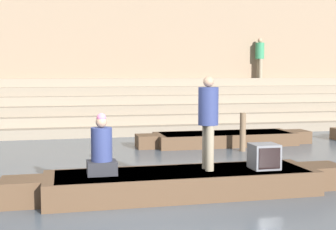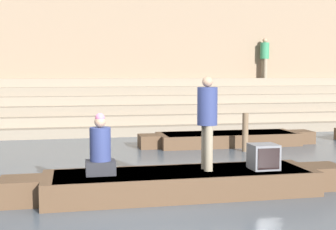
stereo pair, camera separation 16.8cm
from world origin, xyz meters
name	(u,v)px [view 2 (the right image)]	position (x,y,z in m)	size (l,w,h in m)	color
ground_plane	(123,202)	(0.00, 0.00, 0.00)	(120.00, 120.00, 0.00)	#4C5660
ghat_steps	(93,112)	(0.00, 10.30, 0.71)	(36.00, 3.57, 1.97)	gray
back_wall	(90,39)	(0.00, 12.19, 3.59)	(34.20, 1.28, 7.23)	#937A60
rowboat_main	(182,182)	(1.08, 0.24, 0.23)	(6.20, 1.40, 0.43)	brown
person_standing	(207,117)	(1.55, 0.26, 1.40)	(0.36, 0.36, 1.69)	gray
person_rowing	(100,150)	(-0.35, 0.28, 0.85)	(0.51, 0.40, 1.06)	#28282D
tv_set	(264,157)	(2.58, 0.12, 0.66)	(0.49, 0.47, 0.46)	slate
moored_boat_shore	(228,138)	(3.81, 5.62, 0.20)	(5.42, 1.35, 0.38)	brown
mooring_post	(245,132)	(3.90, 4.45, 0.54)	(0.17, 0.17, 1.08)	brown
person_on_steps	(265,55)	(7.39, 11.30, 2.95)	(0.38, 0.38, 1.72)	gray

